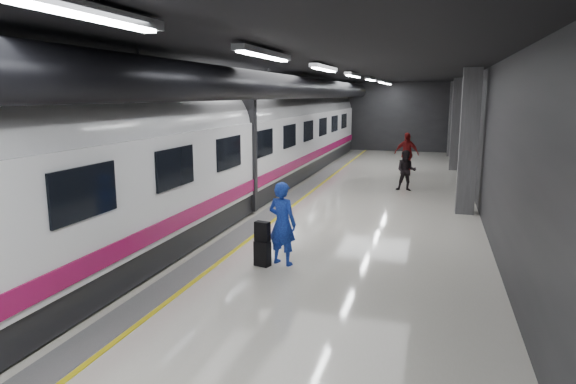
% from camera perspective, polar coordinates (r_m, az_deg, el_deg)
% --- Properties ---
extents(ground, '(40.00, 40.00, 0.00)m').
position_cam_1_polar(ground, '(15.67, 2.46, -2.86)').
color(ground, silver).
rests_on(ground, ground).
extents(platform_hall, '(10.02, 40.02, 4.51)m').
position_cam_1_polar(platform_hall, '(16.23, 2.37, 10.22)').
color(platform_hall, black).
rests_on(platform_hall, ground).
extents(train, '(3.05, 38.00, 4.05)m').
position_cam_1_polar(train, '(16.38, -8.63, 4.96)').
color(train, black).
rests_on(train, ground).
extents(traveler_main, '(0.77, 0.62, 1.85)m').
position_cam_1_polar(traveler_main, '(11.20, -0.64, -3.51)').
color(traveler_main, blue).
rests_on(traveler_main, ground).
extents(suitcase_main, '(0.38, 0.30, 0.55)m').
position_cam_1_polar(suitcase_main, '(11.28, -2.86, -6.85)').
color(suitcase_main, black).
rests_on(suitcase_main, ground).
extents(shoulder_bag, '(0.35, 0.24, 0.43)m').
position_cam_1_polar(shoulder_bag, '(11.18, -2.87, -4.40)').
color(shoulder_bag, black).
rests_on(shoulder_bag, suitcase_main).
extents(traveler_far_a, '(0.79, 0.62, 1.58)m').
position_cam_1_polar(traveler_far_a, '(20.44, 13.00, 2.33)').
color(traveler_far_a, black).
rests_on(traveler_far_a, ground).
extents(traveler_far_b, '(1.23, 0.73, 1.96)m').
position_cam_1_polar(traveler_far_b, '(24.79, 13.02, 4.20)').
color(traveler_far_b, maroon).
rests_on(traveler_far_b, ground).
extents(suitcase_far, '(0.38, 0.32, 0.47)m').
position_cam_1_polar(suitcase_far, '(26.37, 12.68, 2.96)').
color(suitcase_far, black).
rests_on(suitcase_far, ground).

